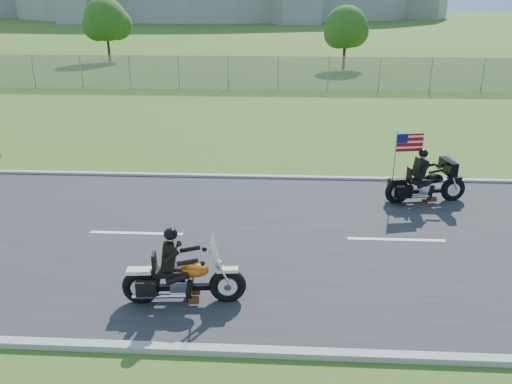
{
  "coord_description": "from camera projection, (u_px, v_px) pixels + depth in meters",
  "views": [
    {
      "loc": [
        1.38,
        -10.34,
        5.15
      ],
      "look_at": [
        0.8,
        0.0,
        1.14
      ],
      "focal_mm": 35.0,
      "sensor_mm": 36.0,
      "label": 1
    }
  ],
  "objects": [
    {
      "name": "ground",
      "position": [
        222.0,
        237.0,
        11.56
      ],
      "size": [
        420.0,
        420.0,
        0.0
      ],
      "primitive_type": "plane",
      "color": "#3B5D1D",
      "rests_on": "ground"
    },
    {
      "name": "road",
      "position": [
        222.0,
        236.0,
        11.55
      ],
      "size": [
        120.0,
        8.0,
        0.04
      ],
      "primitive_type": "cube",
      "color": "#28282B",
      "rests_on": "ground"
    },
    {
      "name": "curb_north",
      "position": [
        237.0,
        177.0,
        15.31
      ],
      "size": [
        120.0,
        0.18,
        0.12
      ],
      "primitive_type": "cube",
      "color": "#9E9B93",
      "rests_on": "ground"
    },
    {
      "name": "curb_south",
      "position": [
        190.0,
        350.0,
        7.77
      ],
      "size": [
        120.0,
        0.18,
        0.12
      ],
      "primitive_type": "cube",
      "color": "#9E9B93",
      "rests_on": "ground"
    },
    {
      "name": "fence",
      "position": [
        179.0,
        73.0,
        30.07
      ],
      "size": [
        60.0,
        0.03,
        2.0
      ],
      "primitive_type": "cube",
      "color": "gray",
      "rests_on": "ground"
    },
    {
      "name": "tree_fence_near",
      "position": [
        346.0,
        29.0,
        38.13
      ],
      "size": [
        3.52,
        3.28,
        4.75
      ],
      "color": "#382316",
      "rests_on": "ground"
    },
    {
      "name": "tree_fence_mid",
      "position": [
        107.0,
        22.0,
        42.78
      ],
      "size": [
        3.96,
        3.69,
        5.3
      ],
      "color": "#382316",
      "rests_on": "ground"
    },
    {
      "name": "motorcycle_lead",
      "position": [
        182.0,
        280.0,
        8.88
      ],
      "size": [
        2.23,
        0.65,
        1.5
      ],
      "rotation": [
        0.0,
        0.0,
        0.09
      ],
      "color": "black",
      "rests_on": "ground"
    },
    {
      "name": "motorcycle_follow",
      "position": [
        426.0,
        185.0,
        13.32
      ],
      "size": [
        2.23,
        0.88,
        1.87
      ],
      "rotation": [
        0.0,
        0.0,
        0.17
      ],
      "color": "black",
      "rests_on": "ground"
    }
  ]
}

